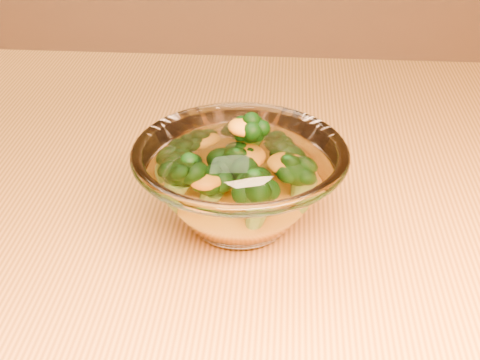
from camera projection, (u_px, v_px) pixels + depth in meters
The scene contains 4 objects.
table at pixel (151, 283), 0.70m from camera, with size 1.20×0.80×0.75m.
glass_bowl at pixel (240, 184), 0.60m from camera, with size 0.19×0.19×0.08m.
cheese_sauce at pixel (240, 201), 0.61m from camera, with size 0.11×0.11×0.03m, color #EAA813.
broccoli_heap at pixel (234, 168), 0.60m from camera, with size 0.14×0.13×0.08m.
Camera 1 is at (0.13, -0.53, 1.11)m, focal length 50.00 mm.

